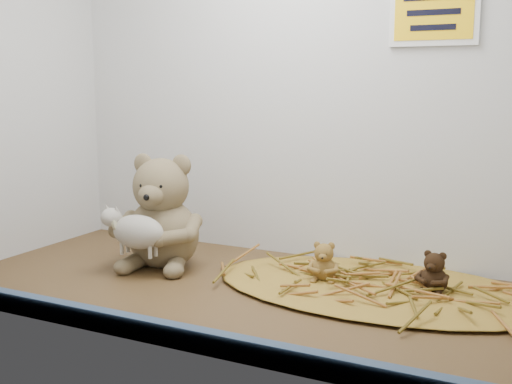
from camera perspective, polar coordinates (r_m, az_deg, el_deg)
The scene contains 8 objects.
alcove_shell at distance 130.87cm, azimuth 0.28°, elevation 11.53°, with size 120.40×60.20×90.40cm.
front_rail at distance 105.78cm, azimuth -9.00°, elevation -12.08°, with size 119.28×2.20×3.60cm, color #374D6A.
straw_bed at distance 131.04cm, azimuth 10.69°, elevation -8.33°, with size 67.68×39.30×1.31cm, color brown.
main_teddy at distance 144.75cm, azimuth -8.32°, elevation -1.62°, with size 20.40×21.54×25.30cm, color #837450, non-canonical shape.
toy_lamb at distance 138.21cm, azimuth -10.43°, elevation -3.51°, with size 15.79×9.64×10.20cm, color beige, non-canonical shape.
mini_teddy_tan at distance 131.68cm, azimuth 6.06°, elevation -6.00°, with size 6.45×6.81×8.00cm, color olive, non-canonical shape.
mini_teddy_brown at distance 128.56cm, azimuth 15.57°, elevation -6.70°, with size 6.48×6.84×8.04cm, color black, non-canonical shape.
wall_sign at distance 141.29cm, azimuth 15.55°, elevation 15.12°, with size 16.00×1.20×11.00cm, color #E1AB0B.
Camera 1 is at (57.58, -108.45, 40.90)cm, focal length 45.00 mm.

